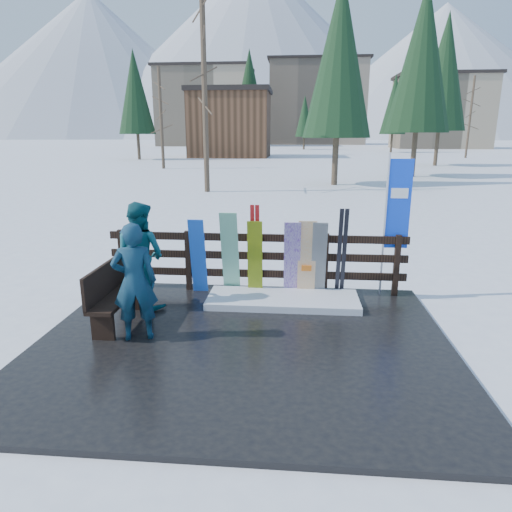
# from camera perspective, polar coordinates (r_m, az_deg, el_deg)

# --- Properties ---
(ground) EXTENTS (700.00, 700.00, 0.00)m
(ground) POSITION_cam_1_polar(r_m,az_deg,el_deg) (6.79, -1.67, -11.19)
(ground) COLOR white
(ground) RESTS_ON ground
(deck) EXTENTS (6.00, 5.00, 0.08)m
(deck) POSITION_cam_1_polar(r_m,az_deg,el_deg) (6.78, -1.67, -10.89)
(deck) COLOR black
(deck) RESTS_ON ground
(fence) EXTENTS (5.60, 0.10, 1.15)m
(fence) POSITION_cam_1_polar(r_m,az_deg,el_deg) (8.59, -0.01, -0.23)
(fence) COLOR black
(fence) RESTS_ON deck
(snow_patch) EXTENTS (2.67, 1.00, 0.12)m
(snow_patch) POSITION_cam_1_polar(r_m,az_deg,el_deg) (8.17, 3.37, -5.49)
(snow_patch) COLOR white
(snow_patch) RESTS_ON deck
(bench) EXTENTS (0.41, 1.50, 0.97)m
(bench) POSITION_cam_1_polar(r_m,az_deg,el_deg) (7.51, -17.52, -4.38)
(bench) COLOR black
(bench) RESTS_ON deck
(snowboard_0) EXTENTS (0.29, 0.31, 1.44)m
(snowboard_0) POSITION_cam_1_polar(r_m,az_deg,el_deg) (8.52, -7.25, -0.06)
(snowboard_0) COLOR blue
(snowboard_0) RESTS_ON deck
(snowboard_1) EXTENTS (0.32, 0.45, 1.59)m
(snowboard_1) POSITION_cam_1_polar(r_m,az_deg,el_deg) (8.39, -3.26, 0.33)
(snowboard_1) COLOR white
(snowboard_1) RESTS_ON deck
(snowboard_2) EXTENTS (0.27, 0.18, 1.42)m
(snowboard_2) POSITION_cam_1_polar(r_m,az_deg,el_deg) (8.36, -0.13, -0.31)
(snowboard_2) COLOR #CFEF0E
(snowboard_2) RESTS_ON deck
(snowboard_3) EXTENTS (0.30, 0.33, 1.42)m
(snowboard_3) POSITION_cam_1_polar(r_m,az_deg,el_deg) (8.33, 4.53, -0.40)
(snowboard_3) COLOR silver
(snowboard_3) RESTS_ON deck
(snowboard_4) EXTENTS (0.26, 0.31, 1.42)m
(snowboard_4) POSITION_cam_1_polar(r_m,az_deg,el_deg) (8.34, 7.87, -0.47)
(snowboard_4) COLOR black
(snowboard_4) RESTS_ON deck
(snowboard_5) EXTENTS (0.33, 0.23, 1.44)m
(snowboard_5) POSITION_cam_1_polar(r_m,az_deg,el_deg) (8.33, 6.36, -0.37)
(snowboard_5) COLOR silver
(snowboard_5) RESTS_ON deck
(ski_pair_a) EXTENTS (0.17, 0.17, 1.70)m
(ski_pair_a) POSITION_cam_1_polar(r_m,az_deg,el_deg) (8.39, -0.12, 0.75)
(ski_pair_a) COLOR #B21516
(ski_pair_a) RESTS_ON deck
(ski_pair_b) EXTENTS (0.17, 0.32, 1.66)m
(ski_pair_b) POSITION_cam_1_polar(r_m,az_deg,el_deg) (8.41, 10.66, 0.39)
(ski_pair_b) COLOR black
(ski_pair_b) RESTS_ON deck
(rental_flag) EXTENTS (0.45, 0.04, 2.60)m
(rental_flag) POSITION_cam_1_polar(r_m,az_deg,el_deg) (8.59, 17.01, 5.57)
(rental_flag) COLOR silver
(rental_flag) RESTS_ON deck
(person_front) EXTENTS (0.73, 0.58, 1.74)m
(person_front) POSITION_cam_1_polar(r_m,az_deg,el_deg) (6.77, -14.94, -3.16)
(person_front) COLOR #164A5C
(person_front) RESTS_ON deck
(person_back) EXTENTS (1.09, 0.99, 1.84)m
(person_back) POSITION_cam_1_polar(r_m,az_deg,el_deg) (8.01, -14.24, 0.08)
(person_back) COLOR #13515C
(person_back) RESTS_ON deck
(resort_buildings) EXTENTS (73.00, 87.60, 22.60)m
(resort_buildings) POSITION_cam_1_polar(r_m,az_deg,el_deg) (121.65, 5.44, 18.22)
(resort_buildings) COLOR tan
(resort_buildings) RESTS_ON ground
(trees) EXTENTS (42.25, 68.86, 13.43)m
(trees) POSITION_cam_1_polar(r_m,az_deg,el_deg) (54.93, 7.65, 18.14)
(trees) COLOR #382B1E
(trees) RESTS_ON ground
(mountains) EXTENTS (520.00, 260.00, 120.00)m
(mountains) POSITION_cam_1_polar(r_m,az_deg,el_deg) (337.96, 3.35, 23.08)
(mountains) COLOR white
(mountains) RESTS_ON ground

